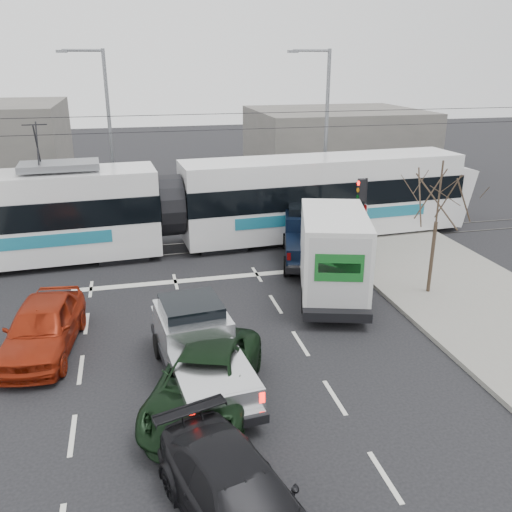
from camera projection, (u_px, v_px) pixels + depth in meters
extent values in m
plane|color=black|center=(248.00, 350.00, 16.83)|extent=(120.00, 120.00, 0.00)
cube|color=gray|center=(502.00, 318.00, 18.74)|extent=(6.00, 60.00, 0.15)
cube|color=#33302D|center=(203.00, 247.00, 25.97)|extent=(60.00, 1.60, 0.03)
cube|color=slate|center=(335.00, 144.00, 40.50)|extent=(12.00, 10.00, 5.00)
cylinder|color=#47382B|center=(432.00, 257.00, 20.23)|extent=(0.14, 0.14, 2.75)
cylinder|color=#47382B|center=(440.00, 192.00, 19.37)|extent=(0.07, 0.07, 2.25)
cylinder|color=black|center=(364.00, 219.00, 23.52)|extent=(0.12, 0.12, 3.60)
cube|color=black|center=(361.00, 190.00, 23.04)|extent=(0.28, 0.28, 0.95)
cylinder|color=#FF0C07|center=(359.00, 183.00, 22.90)|extent=(0.06, 0.20, 0.20)
cylinder|color=orange|center=(358.00, 190.00, 23.00)|extent=(0.06, 0.20, 0.20)
cylinder|color=#05330C|center=(358.00, 197.00, 23.11)|extent=(0.06, 0.20, 0.20)
cube|color=white|center=(366.00, 209.00, 23.21)|extent=(0.02, 0.30, 0.40)
cylinder|color=slate|center=(326.00, 136.00, 29.70)|extent=(0.20, 0.20, 9.00)
cylinder|color=slate|center=(311.00, 51.00, 27.97)|extent=(2.00, 0.14, 0.14)
cube|color=slate|center=(293.00, 51.00, 27.77)|extent=(0.55, 0.25, 0.14)
cylinder|color=slate|center=(111.00, 138.00, 29.05)|extent=(0.20, 0.20, 9.00)
cylinder|color=slate|center=(82.00, 50.00, 27.32)|extent=(2.00, 0.14, 0.14)
cube|color=slate|center=(62.00, 51.00, 27.12)|extent=(0.55, 0.25, 0.14)
cylinder|color=black|center=(199.00, 130.00, 24.08)|extent=(60.00, 0.03, 0.03)
cylinder|color=black|center=(198.00, 114.00, 23.84)|extent=(60.00, 0.03, 0.03)
cube|color=white|center=(322.00, 215.00, 27.24)|extent=(14.13, 3.76, 1.70)
cube|color=black|center=(323.00, 189.00, 26.79)|extent=(14.20, 3.80, 1.16)
cube|color=white|center=(324.00, 168.00, 26.43)|extent=(14.12, 3.65, 1.08)
cube|color=#1B6D87|center=(334.00, 216.00, 25.80)|extent=(9.77, 0.61, 0.54)
cylinder|color=black|center=(170.00, 205.00, 24.82)|extent=(1.25, 2.87, 2.81)
cube|color=slate|center=(59.00, 166.00, 22.88)|extent=(3.36, 1.95, 0.27)
cube|color=black|center=(123.00, 251.00, 24.89)|extent=(2.32, 2.62, 0.39)
cube|color=black|center=(219.00, 242.00, 26.12)|extent=(2.32, 2.62, 0.39)
cube|color=black|center=(387.00, 226.00, 28.58)|extent=(2.32, 2.62, 0.39)
cube|color=black|center=(202.00, 366.00, 14.92)|extent=(2.48, 5.72, 0.24)
cube|color=silver|center=(193.00, 329.00, 15.58)|extent=(2.11, 2.52, 1.10)
cube|color=black|center=(191.00, 309.00, 15.47)|extent=(1.79, 1.83, 0.53)
cube|color=silver|center=(183.00, 316.00, 16.84)|extent=(1.91, 1.18, 0.53)
cube|color=silver|center=(213.00, 378.00, 13.71)|extent=(2.13, 2.68, 0.62)
cube|color=silver|center=(229.00, 420.00, 12.52)|extent=(1.77, 0.35, 0.17)
cube|color=#FF0C07|center=(192.00, 412.00, 12.23)|extent=(0.14, 0.09, 0.27)
cube|color=#FF0C07|center=(262.00, 397.00, 12.75)|extent=(0.14, 0.09, 0.27)
cylinder|color=black|center=(159.00, 346.00, 16.28)|extent=(0.35, 0.79, 0.77)
cylinder|color=black|center=(216.00, 337.00, 16.82)|extent=(0.35, 0.79, 0.77)
cylinder|color=black|center=(184.00, 415.00, 13.12)|extent=(0.35, 0.79, 0.77)
cylinder|color=black|center=(253.00, 401.00, 13.67)|extent=(0.35, 0.79, 0.77)
cube|color=black|center=(330.00, 279.00, 20.81)|extent=(4.06, 7.00, 0.33)
cube|color=white|center=(327.00, 239.00, 22.90)|extent=(2.52, 2.14, 1.51)
cube|color=black|center=(327.00, 225.00, 22.83)|extent=(2.09, 1.54, 0.57)
cube|color=silver|center=(333.00, 251.00, 19.71)|extent=(3.46, 4.96, 2.79)
cube|color=silver|center=(339.00, 274.00, 17.62)|extent=(1.93, 0.61, 2.46)
cube|color=#166121|center=(339.00, 268.00, 17.50)|extent=(1.53, 0.47, 0.95)
cube|color=black|center=(337.00, 318.00, 17.93)|extent=(2.03, 0.81, 0.17)
cylinder|color=black|center=(303.00, 262.00, 22.89)|extent=(0.51, 0.90, 0.85)
cylinder|color=black|center=(350.00, 263.00, 22.78)|extent=(0.51, 0.90, 0.85)
cylinder|color=black|center=(306.00, 300.00, 19.14)|extent=(0.54, 0.99, 0.95)
cylinder|color=black|center=(363.00, 302.00, 19.04)|extent=(0.54, 0.99, 0.95)
cube|color=black|center=(308.00, 249.00, 23.94)|extent=(3.38, 5.75, 0.27)
cube|color=black|center=(307.00, 226.00, 24.59)|extent=(2.50, 2.72, 1.25)
cube|color=black|center=(307.00, 212.00, 24.47)|extent=(2.08, 2.02, 0.60)
cube|color=black|center=(306.00, 223.00, 25.90)|extent=(2.10, 1.45, 0.60)
cube|color=black|center=(309.00, 248.00, 22.67)|extent=(2.55, 2.87, 0.70)
cube|color=silver|center=(311.00, 267.00, 21.45)|extent=(1.83, 0.68, 0.19)
cube|color=#590505|center=(289.00, 256.00, 21.45)|extent=(0.17, 0.12, 0.30)
cube|color=#590505|center=(333.00, 257.00, 21.38)|extent=(0.17, 0.12, 0.30)
cylinder|color=black|center=(286.00, 240.00, 25.66)|extent=(0.52, 0.92, 0.87)
cylinder|color=black|center=(325.00, 240.00, 25.59)|extent=(0.52, 0.92, 0.87)
cylinder|color=black|center=(287.00, 266.00, 22.40)|extent=(0.52, 0.92, 0.87)
cylinder|color=black|center=(332.00, 267.00, 22.33)|extent=(0.52, 0.92, 0.87)
imported|color=black|center=(205.00, 382.00, 13.86)|extent=(4.10, 5.76, 1.46)
imported|color=maroon|center=(43.00, 327.00, 16.52)|extent=(2.51, 4.99, 1.63)
imported|color=black|center=(240.00, 500.00, 10.19)|extent=(3.28, 5.21, 1.41)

